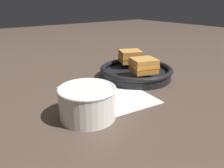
{
  "coord_description": "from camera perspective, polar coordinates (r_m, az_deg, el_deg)",
  "views": [
    {
      "loc": [
        0.45,
        -0.33,
        0.27
      ],
      "look_at": [
        -0.02,
        0.02,
        0.04
      ],
      "focal_mm": 35.0,
      "sensor_mm": 36.0,
      "label": 1
    }
  ],
  "objects": [
    {
      "name": "napkin",
      "position": [
        0.66,
        -1.6,
        -2.64
      ],
      "size": [
        0.29,
        0.25,
        0.0
      ],
      "color": "white",
      "rests_on": "ground_plane"
    },
    {
      "name": "sandwich_near_left",
      "position": [
        0.85,
        4.83,
        7.2
      ],
      "size": [
        0.1,
        0.1,
        0.05
      ],
      "rotation": [
        0.0,
        0.0,
        4.28
      ],
      "color": "#B27A38",
      "rests_on": "skillet"
    },
    {
      "name": "soup_bowl",
      "position": [
        0.52,
        -6.44,
        -4.32
      ],
      "size": [
        0.14,
        0.14,
        0.08
      ],
      "color": "silver",
      "rests_on": "ground_plane"
    },
    {
      "name": "sandwich_near_right",
      "position": [
        0.73,
        8.26,
        4.83
      ],
      "size": [
        0.1,
        0.1,
        0.05
      ],
      "rotation": [
        0.0,
        0.0,
        7.53
      ],
      "color": "#B27A38",
      "rests_on": "skillet"
    },
    {
      "name": "ground_plane",
      "position": [
        0.62,
        -0.41,
        -4.32
      ],
      "size": [
        4.0,
        4.0,
        0.0
      ],
      "primitive_type": "plane",
      "color": "#47382D"
    },
    {
      "name": "spoon",
      "position": [
        0.64,
        -0.35,
        -2.99
      ],
      "size": [
        0.16,
        0.07,
        0.01
      ],
      "rotation": [
        0.0,
        0.0,
        -0.32
      ],
      "color": "silver",
      "rests_on": "napkin"
    },
    {
      "name": "skillet",
      "position": [
        0.81,
        6.3,
        3.15
      ],
      "size": [
        0.31,
        0.3,
        0.04
      ],
      "color": "black",
      "rests_on": "ground_plane"
    }
  ]
}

